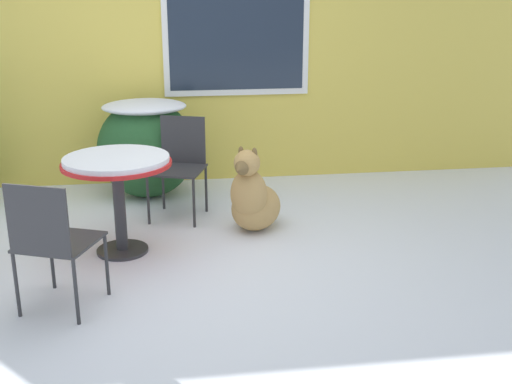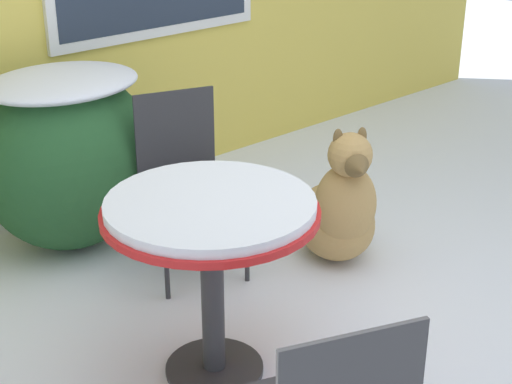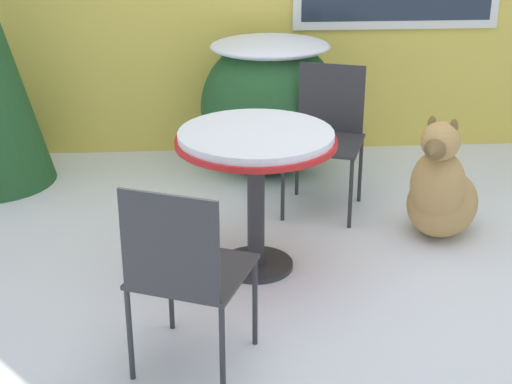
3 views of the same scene
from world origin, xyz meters
name	(u,v)px [view 3 (image 3 of 3)]	position (x,y,z in m)	size (l,w,h in m)	color
ground_plane	(360,290)	(0.00, 0.00, 0.00)	(16.00, 16.00, 0.00)	white
shrub_left	(270,102)	(-0.34, 1.68, 0.51)	(0.95, 0.78, 0.96)	#235128
patio_table	(256,155)	(-0.52, 0.29, 0.65)	(0.83, 0.83, 0.77)	#2D2D30
patio_chair_near_table	(326,131)	(-0.03, 1.08, 0.50)	(0.57, 0.57, 0.89)	#2D2D30
patio_chair_far_side	(185,269)	(-0.87, -0.64, 0.50)	(0.58, 0.58, 0.89)	#2D2D30
dog	(441,193)	(0.57, 0.59, 0.28)	(0.61, 0.69, 0.76)	tan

